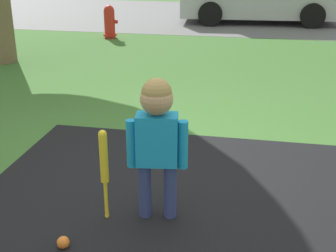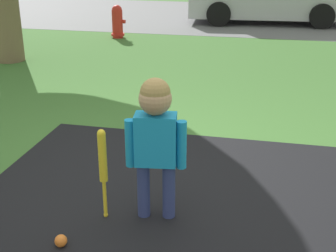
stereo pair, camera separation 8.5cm
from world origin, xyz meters
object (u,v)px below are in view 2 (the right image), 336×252
at_px(sports_ball, 61,241).
at_px(fire_hydrant, 117,22).
at_px(child, 156,130).
at_px(baseball_bat, 103,161).

distance_m(sports_ball, fire_hydrant, 7.38).
height_order(child, fire_hydrant, child).
height_order(child, sports_ball, child).
bearing_deg(baseball_bat, fire_hydrant, 107.52).
relative_size(child, baseball_bat, 1.52).
bearing_deg(child, sports_ball, -144.67).
distance_m(child, sports_ball, 0.99).
height_order(baseball_bat, sports_ball, baseball_bat).
bearing_deg(sports_ball, child, 43.23).
xyz_separation_m(baseball_bat, fire_hydrant, (-2.11, 6.70, -0.12)).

